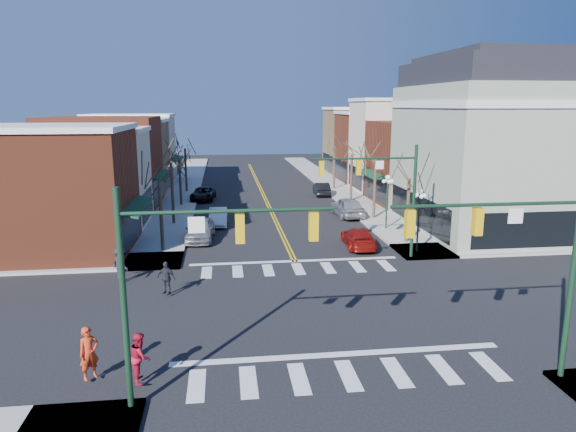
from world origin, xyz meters
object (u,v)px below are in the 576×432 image
object	(u,v)px
pedestrian_dark_b	(120,264)
car_left_near	(200,229)
pedestrian_red_b	(140,357)
car_right_near	(359,238)
car_right_far	(322,189)
pedestrian_dark_a	(166,278)
car_right_mid	(347,207)
car_left_far	(203,194)
lamppost_corner	(419,209)
victorian_corner	(496,144)
lamppost_midblock	(387,193)
pedestrian_red_a	(89,353)
car_left_mid	(218,217)

from	to	relation	value
pedestrian_dark_b	car_left_near	bearing A→B (deg)	-69.22
pedestrian_red_b	car_right_near	bearing A→B (deg)	-45.72
car_right_far	pedestrian_dark_a	xyz separation A→B (m)	(-13.53, -28.67, 0.30)
car_right_far	car_right_mid	bearing A→B (deg)	93.56
pedestrian_dark_a	pedestrian_dark_b	size ratio (longest dim) A/B	0.91
car_right_mid	car_left_far	bearing A→B (deg)	-40.82
car_right_near	pedestrian_dark_b	bearing A→B (deg)	23.33
car_right_near	lamppost_corner	bearing A→B (deg)	152.96
car_left_far	pedestrian_dark_a	size ratio (longest dim) A/B	2.83
car_right_near	car_left_near	bearing A→B (deg)	-13.14
victorian_corner	pedestrian_dark_b	xyz separation A→B (m)	(-26.50, -9.41, -5.58)
lamppost_midblock	pedestrian_red_a	xyz separation A→B (m)	(-17.28, -20.50, -1.86)
car_right_far	pedestrian_dark_b	size ratio (longest dim) A/B	2.27
lamppost_corner	pedestrian_dark_a	xyz separation A→B (m)	(-15.50, -5.84, -1.97)
victorian_corner	pedestrian_red_a	bearing A→B (deg)	-141.98
lamppost_corner	car_right_far	xyz separation A→B (m)	(-1.97, 22.84, -2.27)
car_right_mid	pedestrian_dark_a	xyz separation A→B (m)	(-13.68, -17.64, 0.13)
pedestrian_dark_a	lamppost_midblock	bearing A→B (deg)	63.79
car_left_near	car_left_far	world-z (taller)	car_left_near
lamppost_midblock	car_right_mid	world-z (taller)	lamppost_midblock
victorian_corner	pedestrian_dark_b	bearing A→B (deg)	-160.45
victorian_corner	car_left_far	xyz separation A→B (m)	(-22.90, 15.47, -6.00)
lamppost_corner	car_right_near	world-z (taller)	lamppost_corner
pedestrian_red_b	pedestrian_dark_a	size ratio (longest dim) A/B	1.05
car_left_far	car_right_mid	size ratio (longest dim) A/B	0.94
car_left_near	pedestrian_red_a	distance (m)	19.43
car_left_mid	lamppost_midblock	bearing A→B (deg)	-13.74
lamppost_midblock	pedestrian_red_a	distance (m)	26.88
victorian_corner	car_right_mid	size ratio (longest dim) A/B	2.81
pedestrian_red_a	pedestrian_red_b	distance (m)	1.82
lamppost_midblock	car_right_mid	xyz separation A→B (m)	(-1.82, 5.30, -2.10)
pedestrian_red_a	car_left_far	bearing A→B (deg)	47.12
car_right_near	car_right_far	xyz separation A→B (m)	(1.43, 20.85, 0.02)
car_left_far	car_right_near	xyz separation A→B (m)	(11.20, -19.48, 0.01)
car_left_near	pedestrian_dark_b	size ratio (longest dim) A/B	2.55
lamppost_corner	pedestrian_red_a	xyz separation A→B (m)	(-17.28, -14.00, -1.86)
car_left_mid	car_left_far	distance (m)	11.63
car_right_mid	pedestrian_red_b	size ratio (longest dim) A/B	2.87
lamppost_midblock	pedestrian_red_b	size ratio (longest dim) A/B	2.45
car_left_far	pedestrian_dark_b	world-z (taller)	pedestrian_dark_b
car_right_mid	car_left_near	bearing A→B (deg)	24.27
car_right_mid	lamppost_midblock	bearing A→B (deg)	105.19
car_left_near	car_left_far	distance (m)	16.28
victorian_corner	car_left_near	world-z (taller)	victorian_corner
victorian_corner	pedestrian_red_b	xyz separation A→B (m)	(-23.80, -20.36, -5.62)
car_right_near	pedestrian_red_a	xyz separation A→B (m)	(-13.88, -15.99, 0.44)
car_right_near	car_left_mid	bearing A→B (deg)	-36.37
car_right_near	pedestrian_dark_a	bearing A→B (deg)	36.18
car_left_mid	car_right_mid	xyz separation A→B (m)	(11.18, 1.85, 0.19)
car_left_far	car_right_far	bearing A→B (deg)	12.36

